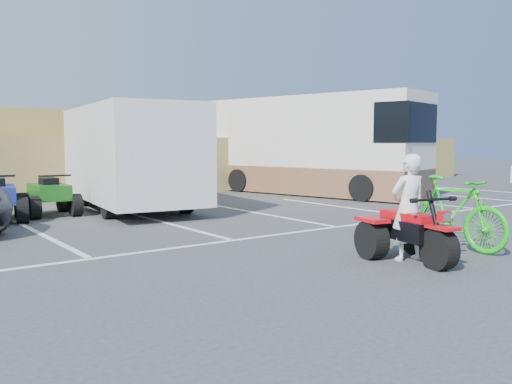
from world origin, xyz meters
TOP-DOWN VIEW (x-y plane):
  - ground at (0.00, 0.00)m, footprint 100.00×100.00m
  - parking_stripes at (0.87, 4.07)m, footprint 28.00×5.16m
  - grass_embankment at (0.00, 15.48)m, footprint 40.00×8.50m
  - red_trike_atv at (1.20, -0.75)m, footprint 1.53×1.83m
  - rider at (1.23, -0.60)m, footprint 0.68×0.52m
  - green_dirt_bike at (2.60, -0.45)m, footprint 0.60×2.09m
  - cargo_trailer at (0.38, 7.92)m, footprint 3.11×6.18m
  - rv_motorhome at (7.29, 9.00)m, footprint 4.49×9.60m
  - quad_atv_green at (-1.75, 8.02)m, footprint 1.25×1.65m

SIDE VIEW (x-z plane):
  - ground at x=0.00m, z-range 0.00..0.00m
  - red_trike_atv at x=1.20m, z-range -0.52..0.52m
  - quad_atv_green at x=-1.75m, z-range -0.53..0.53m
  - parking_stripes at x=0.87m, z-range 0.00..0.01m
  - green_dirt_bike at x=2.60m, z-range 0.00..1.25m
  - rider at x=1.23m, z-range 0.00..1.65m
  - grass_embankment at x=0.00m, z-range -0.13..2.97m
  - rv_motorhome at x=7.29m, z-range -0.22..3.13m
  - cargo_trailer at x=0.38m, z-range 0.11..2.88m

